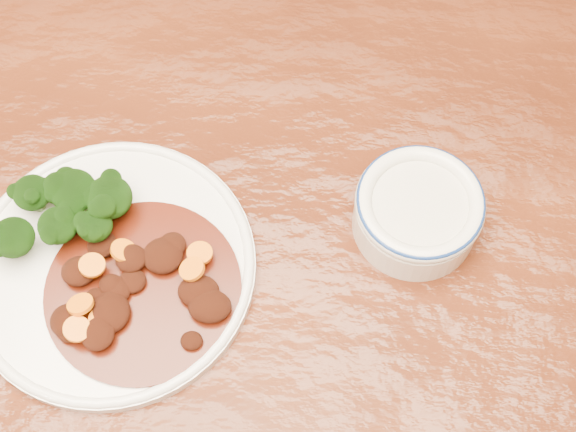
{
  "coord_description": "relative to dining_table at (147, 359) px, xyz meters",
  "views": [
    {
      "loc": [
        0.13,
        -0.21,
        1.39
      ],
      "look_at": [
        0.13,
        0.1,
        0.77
      ],
      "focal_mm": 50.0,
      "sensor_mm": 36.0,
      "label": 1
    }
  ],
  "objects": [
    {
      "name": "mince_stew",
      "position": [
        0.01,
        0.03,
        0.1
      ],
      "size": [
        0.16,
        0.16,
        0.03
      ],
      "color": "#4B1308",
      "rests_on": "dinner_plate"
    },
    {
      "name": "dinner_plate",
      "position": [
        -0.02,
        0.06,
        0.09
      ],
      "size": [
        0.25,
        0.25,
        0.02
      ],
      "rotation": [
        0.0,
        0.0,
        -0.29
      ],
      "color": "white",
      "rests_on": "dining_table"
    },
    {
      "name": "dip_bowl",
      "position": [
        0.24,
        0.1,
        0.11
      ],
      "size": [
        0.11,
        0.11,
        0.05
      ],
      "rotation": [
        0.0,
        0.0,
        -0.08
      ],
      "color": "silver",
      "rests_on": "dining_table"
    },
    {
      "name": "dining_table",
      "position": [
        0.0,
        0.0,
        0.0
      ],
      "size": [
        1.55,
        0.98,
        0.75
      ],
      "rotation": [
        0.0,
        0.0,
        -0.06
      ],
      "color": "#5B2510",
      "rests_on": "ground"
    },
    {
      "name": "broccoli_florets",
      "position": [
        -0.06,
        0.1,
        0.12
      ],
      "size": [
        0.11,
        0.08,
        0.04
      ],
      "color": "#638545",
      "rests_on": "dinner_plate"
    }
  ]
}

